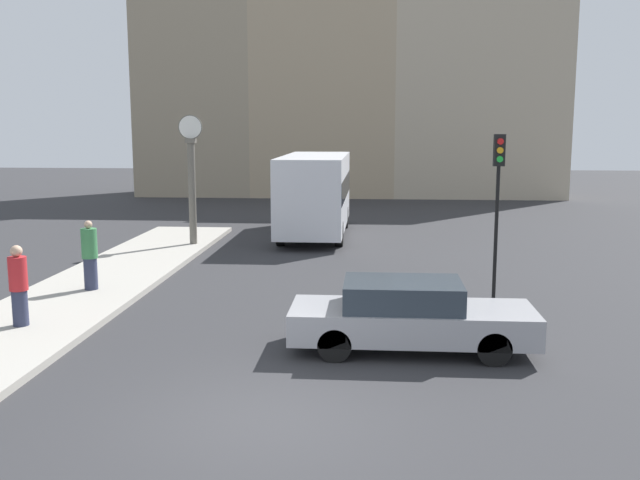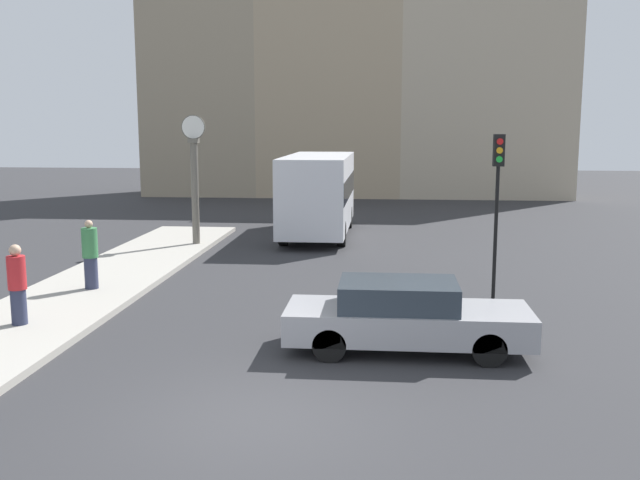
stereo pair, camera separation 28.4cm
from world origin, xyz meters
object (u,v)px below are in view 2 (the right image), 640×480
at_px(pedestrian_red_top, 17,285).
at_px(street_clock, 195,178).
at_px(traffic_light_far, 498,183).
at_px(sedan_car, 405,316).
at_px(pedestrian_green_hoodie, 90,255).
at_px(bus_distant, 319,191).

bearing_deg(pedestrian_red_top, street_clock, 84.64).
bearing_deg(traffic_light_far, street_clock, 143.32).
height_order(sedan_car, street_clock, street_clock).
height_order(pedestrian_red_top, pedestrian_green_hoodie, pedestrian_green_hoodie).
xyz_separation_m(sedan_car, street_clock, (-7.03, 11.05, 1.78)).
distance_m(traffic_light_far, pedestrian_red_top, 11.04).
relative_size(traffic_light_far, pedestrian_red_top, 2.40).
relative_size(bus_distant, pedestrian_green_hoodie, 4.26).
height_order(traffic_light_far, pedestrian_red_top, traffic_light_far).
relative_size(sedan_car, street_clock, 1.03).
height_order(sedan_car, pedestrian_green_hoodie, pedestrian_green_hoodie).
bearing_deg(bus_distant, pedestrian_red_top, -110.40).
height_order(traffic_light_far, pedestrian_green_hoodie, traffic_light_far).
relative_size(traffic_light_far, pedestrian_green_hoodie, 2.31).
bearing_deg(pedestrian_green_hoodie, traffic_light_far, 1.18).
height_order(street_clock, pedestrian_green_hoodie, street_clock).
relative_size(bus_distant, traffic_light_far, 1.85).
bearing_deg(pedestrian_green_hoodie, pedestrian_red_top, -92.77).
distance_m(sedan_car, pedestrian_red_top, 8.04).
bearing_deg(bus_distant, pedestrian_green_hoodie, -115.54).
distance_m(bus_distant, traffic_light_far, 11.33).
bearing_deg(traffic_light_far, bus_distant, 117.76).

